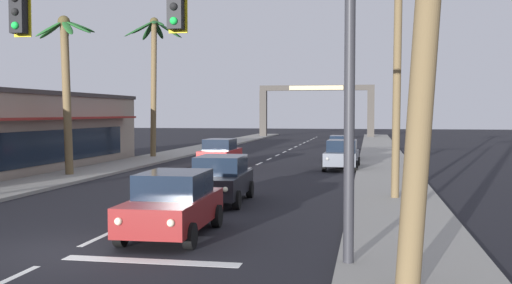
# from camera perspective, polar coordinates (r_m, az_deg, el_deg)

# --- Properties ---
(ground_plane) EXTENTS (220.00, 220.00, 0.00)m
(ground_plane) POSITION_cam_1_polar(r_m,az_deg,el_deg) (15.04, -17.03, -9.77)
(ground_plane) COLOR black
(sidewalk_right) EXTENTS (3.20, 110.00, 0.14)m
(sidewalk_right) POSITION_cam_1_polar(r_m,az_deg,el_deg) (33.16, 12.19, -2.77)
(sidewalk_right) COLOR gray
(sidewalk_right) RESTS_ON ground
(sidewalk_left) EXTENTS (3.20, 110.00, 0.14)m
(sidewalk_left) POSITION_cam_1_polar(r_m,az_deg,el_deg) (36.24, -13.32, -2.32)
(sidewalk_left) COLOR gray
(sidewalk_left) RESTS_ON ground
(lane_markings) EXTENTS (4.28, 87.57, 0.01)m
(lane_markings) POSITION_cam_1_polar(r_m,az_deg,el_deg) (33.66, -0.47, -2.74)
(lane_markings) COLOR silver
(lane_markings) RESTS_ON ground
(traffic_signal_mast) EXTENTS (11.38, 0.40, 6.97)m
(traffic_signal_mast) POSITION_cam_1_polar(r_m,az_deg,el_deg) (13.26, -7.23, 10.09)
(traffic_signal_mast) COLOR #2D2D33
(traffic_signal_mast) RESTS_ON ground
(sedan_lead_at_stop_bar) EXTENTS (2.03, 4.48, 1.68)m
(sedan_lead_at_stop_bar) POSITION_cam_1_polar(r_m,az_deg,el_deg) (16.09, -7.81, -5.76)
(sedan_lead_at_stop_bar) COLOR maroon
(sedan_lead_at_stop_bar) RESTS_ON ground
(sedan_third_in_queue) EXTENTS (2.08, 4.50, 1.68)m
(sedan_third_in_queue) POSITION_cam_1_polar(r_m,az_deg,el_deg) (21.86, -3.38, -3.48)
(sedan_third_in_queue) COLOR black
(sedan_third_in_queue) RESTS_ON ground
(sedan_oncoming_far) EXTENTS (1.95, 4.45, 1.68)m
(sedan_oncoming_far) POSITION_cam_1_polar(r_m,az_deg,el_deg) (36.19, -3.38, -1.01)
(sedan_oncoming_far) COLOR red
(sedan_oncoming_far) RESTS_ON ground
(sedan_parked_nearest_kerb) EXTENTS (2.01, 4.48, 1.68)m
(sedan_parked_nearest_kerb) POSITION_cam_1_polar(r_m,az_deg,el_deg) (41.53, 8.08, -0.54)
(sedan_parked_nearest_kerb) COLOR silver
(sedan_parked_nearest_kerb) RESTS_ON ground
(sedan_parked_mid_kerb) EXTENTS (2.02, 4.48, 1.68)m
(sedan_parked_mid_kerb) POSITION_cam_1_polar(r_m,az_deg,el_deg) (34.88, 8.06, -1.17)
(sedan_parked_mid_kerb) COLOR #4C515B
(sedan_parked_mid_kerb) RESTS_ON ground
(palm_left_second) EXTENTS (3.14, 2.78, 8.08)m
(palm_left_second) POSITION_cam_1_polar(r_m,az_deg,el_deg) (31.95, -17.42, 6.30)
(palm_left_second) COLOR brown
(palm_left_second) RESTS_ON ground
(palm_left_third) EXTENTS (4.19, 4.41, 9.95)m
(palm_left_third) POSITION_cam_1_polar(r_m,az_deg,el_deg) (43.77, -9.62, 7.63)
(palm_left_third) COLOR brown
(palm_left_third) RESTS_ON ground
(palm_right_second) EXTENTS (3.30, 3.18, 9.41)m
(palm_right_second) POSITION_cam_1_polar(r_m,az_deg,el_deg) (22.85, 13.22, 11.73)
(palm_right_second) COLOR brown
(palm_right_second) RESTS_ON ground
(town_gateway_arch) EXTENTS (15.02, 0.90, 6.85)m
(town_gateway_arch) POSITION_cam_1_polar(r_m,az_deg,el_deg) (80.12, 5.68, 3.62)
(town_gateway_arch) COLOR #423D38
(town_gateway_arch) RESTS_ON ground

